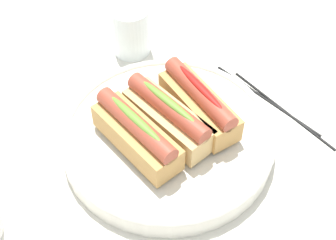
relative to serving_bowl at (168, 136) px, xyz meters
name	(u,v)px	position (x,y,z in m)	size (l,w,h in m)	color
ground_plane	(163,143)	(0.01, 0.01, -0.02)	(2.40, 2.40, 0.00)	silver
serving_bowl	(168,136)	(0.00, 0.00, 0.00)	(0.32, 0.32, 0.04)	silver
hotdog_front	(198,100)	(0.01, -0.05, 0.05)	(0.16, 0.07, 0.06)	tan
hotdog_back	(168,116)	(0.00, 0.00, 0.05)	(0.16, 0.09, 0.06)	#DBB270
hotdog_side	(136,134)	(-0.01, 0.05, 0.05)	(0.16, 0.09, 0.06)	tan
water_glass	(131,33)	(0.23, -0.03, 0.02)	(0.07, 0.07, 0.09)	white
chopstick_near	(266,99)	(0.02, -0.19, -0.02)	(0.01, 0.01, 0.22)	black
chopstick_far	(282,108)	(-0.01, -0.20, -0.02)	(0.01, 0.01, 0.22)	black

